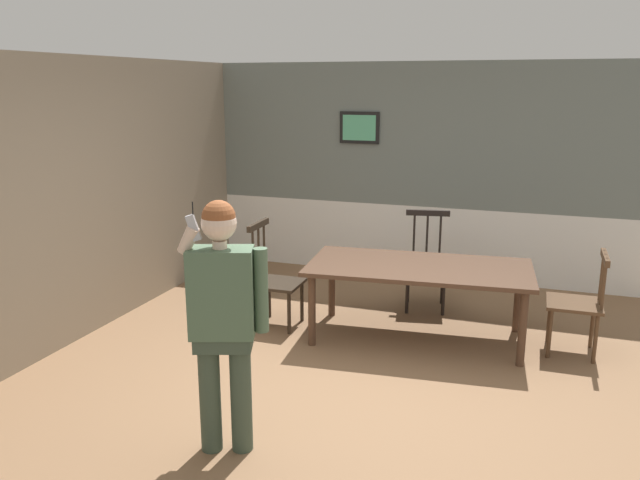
# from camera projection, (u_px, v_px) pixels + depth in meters

# --- Properties ---
(ground_plane) EXTENTS (6.90, 6.90, 0.00)m
(ground_plane) POSITION_uv_depth(u_px,v_px,m) (343.00, 379.00, 5.25)
(ground_plane) COLOR #846042
(room_back_partition) EXTENTS (5.37, 0.17, 2.62)m
(room_back_partition) POSITION_uv_depth(u_px,v_px,m) (420.00, 176.00, 7.83)
(room_back_partition) COLOR slate
(room_back_partition) RESTS_ON ground_plane
(room_left_partition) EXTENTS (0.13, 6.27, 2.62)m
(room_left_partition) POSITION_uv_depth(u_px,v_px,m) (61.00, 203.00, 5.79)
(room_left_partition) COLOR gray
(room_left_partition) RESTS_ON ground_plane
(dining_table) EXTENTS (2.14, 1.20, 0.72)m
(dining_table) POSITION_uv_depth(u_px,v_px,m) (419.00, 273.00, 5.96)
(dining_table) COLOR #4C3323
(dining_table) RESTS_ON ground_plane
(chair_near_window) EXTENTS (0.47, 0.47, 0.94)m
(chair_near_window) POSITION_uv_depth(u_px,v_px,m) (579.00, 303.00, 5.66)
(chair_near_window) COLOR #513823
(chair_near_window) RESTS_ON ground_plane
(chair_by_doorway) EXTENTS (0.46, 0.46, 1.05)m
(chair_by_doorway) POSITION_uv_depth(u_px,v_px,m) (274.00, 279.00, 6.33)
(chair_by_doorway) COLOR #2D2319
(chair_by_doorway) RESTS_ON ground_plane
(chair_at_table_head) EXTENTS (0.54, 0.54, 1.04)m
(chair_at_table_head) POSITION_uv_depth(u_px,v_px,m) (426.00, 265.00, 6.84)
(chair_at_table_head) COLOR black
(chair_at_table_head) RESTS_ON ground_plane
(person_figure) EXTENTS (0.53, 0.35, 1.68)m
(person_figure) POSITION_uv_depth(u_px,v_px,m) (223.00, 312.00, 4.03)
(person_figure) COLOR #3A493A
(person_figure) RESTS_ON ground_plane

